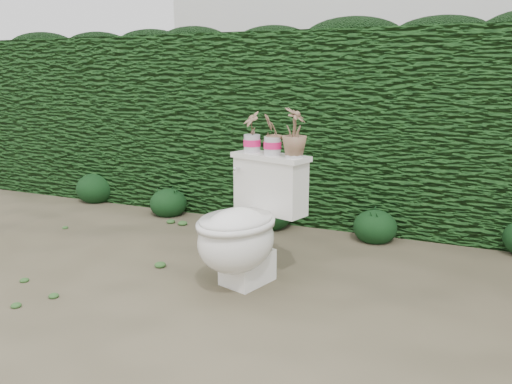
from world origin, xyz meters
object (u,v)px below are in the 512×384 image
at_px(toilet, 245,228).
at_px(potted_plant_left, 252,133).
at_px(potted_plant_right, 294,134).
at_px(potted_plant_center, 273,136).

xyz_separation_m(toilet, potted_plant_left, (-0.07, 0.27, 0.54)).
bearing_deg(potted_plant_right, potted_plant_left, 70.14).
distance_m(toilet, potted_plant_center, 0.59).
bearing_deg(potted_plant_right, potted_plant_center, 70.14).
bearing_deg(potted_plant_right, toilet, 123.22).
height_order(potted_plant_left, potted_plant_right, potted_plant_right).
height_order(potted_plant_center, potted_plant_right, potted_plant_right).
distance_m(toilet, potted_plant_right, 0.63).
xyz_separation_m(toilet, potted_plant_center, (0.08, 0.22, 0.54)).
relative_size(toilet, potted_plant_left, 3.22).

